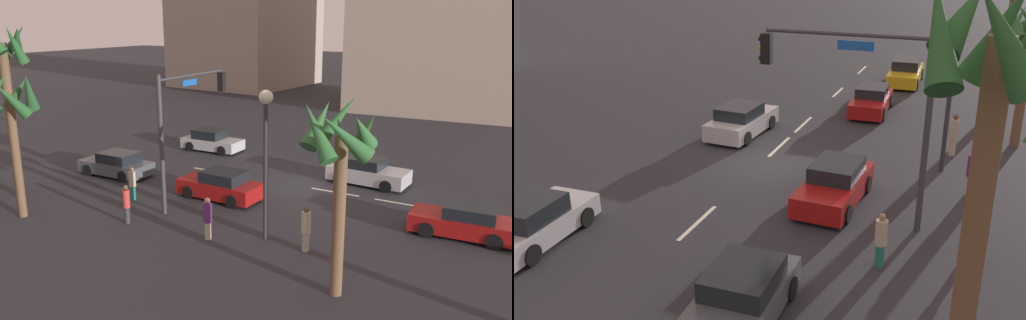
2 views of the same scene
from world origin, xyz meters
TOP-DOWN VIEW (x-y plane):
  - ground_plane at (0.00, 0.00)m, footprint 220.00×220.00m
  - lane_stripe_2 at (-5.34, 0.00)m, footprint 2.53×0.14m
  - lane_stripe_3 at (-1.99, 0.00)m, footprint 2.59×0.14m
  - lane_stripe_4 at (5.69, 0.00)m, footprint 2.58×0.14m
  - car_0 at (-2.94, -2.21)m, footprint 4.30×2.14m
  - car_2 at (-8.62, 2.62)m, footprint 4.18×1.97m
  - car_3 at (9.85, 3.39)m, footprint 4.23×2.03m
  - car_4 at (8.51, -4.06)m, footprint 4.09×1.97m
  - car_5 at (2.53, 3.73)m, footprint 4.25×2.02m
  - traffic_signal at (3.65, 4.94)m, footprint 0.44×5.45m
  - streetlamp at (-1.76, 6.92)m, footprint 0.56×0.56m
  - pedestrian_0 at (6.15, 6.05)m, footprint 0.48×0.48m
  - pedestrian_1 at (4.23, 8.48)m, footprint 0.35×0.35m
  - pedestrian_2 at (-3.65, 7.14)m, footprint 0.50×0.50m
  - pedestrian_3 at (0.22, 8.09)m, footprint 0.45×0.45m
  - palm_tree_0 at (11.49, 8.44)m, footprint 2.36×2.70m
  - palm_tree_1 at (-5.79, 9.63)m, footprint 2.56×2.87m
  - palm_tree_2 at (8.89, 10.21)m, footprint 2.61×2.49m
  - building_1 at (-0.67, -29.33)m, footprint 15.38×14.03m

SIDE VIEW (x-z plane):
  - ground_plane at x=0.00m, z-range 0.00..0.00m
  - lane_stripe_2 at x=-5.34m, z-range 0.00..0.01m
  - lane_stripe_3 at x=-1.99m, z-range 0.00..0.01m
  - lane_stripe_4 at x=5.69m, z-range 0.00..0.01m
  - car_2 at x=-8.62m, z-range -0.05..1.30m
  - car_3 at x=9.85m, z-range -0.05..1.31m
  - car_4 at x=8.51m, z-range -0.06..1.35m
  - car_5 at x=2.53m, z-range -0.06..1.38m
  - car_0 at x=-2.94m, z-range -0.05..1.38m
  - pedestrian_0 at x=6.15m, z-range 0.04..1.68m
  - pedestrian_3 at x=0.22m, z-range 0.05..1.80m
  - pedestrian_1 at x=4.23m, z-range 0.06..1.79m
  - pedestrian_2 at x=-3.65m, z-range 0.05..1.85m
  - streetlamp at x=-1.76m, z-range 1.22..7.26m
  - traffic_signal at x=3.65m, z-range 1.15..7.44m
  - palm_tree_1 at x=-5.79m, z-range 1.61..8.03m
  - palm_tree_2 at x=8.89m, z-range 1.67..8.15m
  - palm_tree_0 at x=11.49m, z-range 2.09..10.55m
  - building_1 at x=-0.67m, z-range 0.00..19.81m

